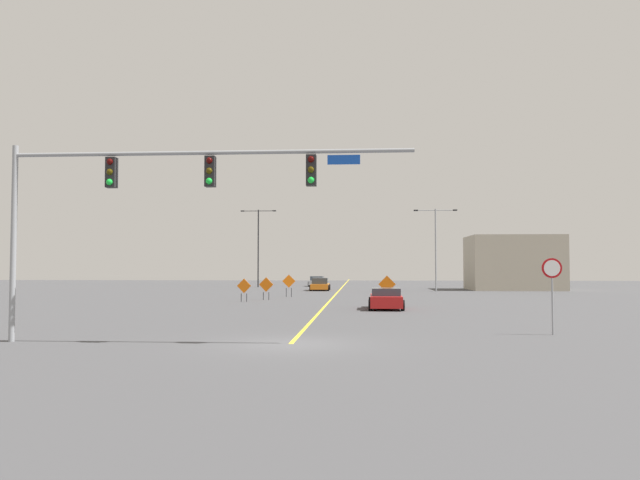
# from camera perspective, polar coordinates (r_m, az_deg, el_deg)

# --- Properties ---
(ground) EXTENTS (186.00, 186.00, 0.00)m
(ground) POSITION_cam_1_polar(r_m,az_deg,el_deg) (20.62, -2.76, -9.70)
(ground) COLOR #444447
(road_centre_stripe) EXTENTS (0.16, 103.33, 0.01)m
(road_centre_stripe) POSITION_cam_1_polar(r_m,az_deg,el_deg) (72.07, 1.97, -4.55)
(road_centre_stripe) COLOR yellow
(road_centre_stripe) RESTS_ON ground
(traffic_signal_assembly) EXTENTS (13.92, 0.44, 6.80)m
(traffic_signal_assembly) POSITION_cam_1_polar(r_m,az_deg,el_deg) (21.64, -15.01, 4.90)
(traffic_signal_assembly) COLOR gray
(traffic_signal_assembly) RESTS_ON ground
(stop_sign) EXTENTS (0.76, 0.07, 2.91)m
(stop_sign) POSITION_cam_1_polar(r_m,az_deg,el_deg) (24.79, 20.90, -3.59)
(stop_sign) COLOR gray
(stop_sign) RESTS_ON ground
(street_lamp_far_left) EXTENTS (4.51, 0.24, 8.64)m
(street_lamp_far_left) POSITION_cam_1_polar(r_m,az_deg,el_deg) (64.82, 10.77, -0.18)
(street_lamp_far_left) COLOR gray
(street_lamp_far_left) RESTS_ON ground
(street_lamp_mid_left) EXTENTS (4.49, 0.24, 9.76)m
(street_lamp_mid_left) POSITION_cam_1_polar(r_m,az_deg,el_deg) (77.03, -5.80, -0.14)
(street_lamp_mid_left) COLOR black
(street_lamp_mid_left) RESTS_ON ground
(construction_sign_median_near) EXTENTS (1.14, 0.19, 1.76)m
(construction_sign_median_near) POSITION_cam_1_polar(r_m,az_deg,el_deg) (47.61, -5.06, -4.29)
(construction_sign_median_near) COLOR orange
(construction_sign_median_near) RESTS_ON ground
(construction_sign_median_far) EXTENTS (1.12, 0.14, 1.91)m
(construction_sign_median_far) POSITION_cam_1_polar(r_m,az_deg,el_deg) (51.83, -2.94, -4.01)
(construction_sign_median_far) COLOR orange
(construction_sign_median_far) RESTS_ON ground
(construction_sign_right_shoulder) EXTENTS (1.08, 0.15, 1.70)m
(construction_sign_right_shoulder) POSITION_cam_1_polar(r_m,az_deg,el_deg) (45.36, -7.13, -4.41)
(construction_sign_right_shoulder) COLOR orange
(construction_sign_right_shoulder) RESTS_ON ground
(construction_sign_left_shoulder) EXTENTS (1.25, 0.08, 1.94)m
(construction_sign_left_shoulder) POSITION_cam_1_polar(r_m,az_deg,el_deg) (44.24, 6.29, -4.26)
(construction_sign_left_shoulder) COLOR orange
(construction_sign_left_shoulder) RESTS_ON ground
(car_silver_far) EXTENTS (2.18, 4.09, 1.31)m
(car_silver_far) POSITION_cam_1_polar(r_m,az_deg,el_deg) (80.40, -0.27, -3.90)
(car_silver_far) COLOR #B7BABF
(car_silver_far) RESTS_ON ground
(car_orange_mid) EXTENTS (2.13, 4.47, 1.36)m
(car_orange_mid) POSITION_cam_1_polar(r_m,az_deg,el_deg) (66.28, 0.02, -4.18)
(car_orange_mid) COLOR orange
(car_orange_mid) RESTS_ON ground
(car_red_distant) EXTENTS (2.17, 4.55, 1.29)m
(car_red_distant) POSITION_cam_1_polar(r_m,az_deg,el_deg) (37.51, 6.18, -5.48)
(car_red_distant) COLOR red
(car_red_distant) RESTS_ON ground
(roadside_building_east) EXTENTS (9.75, 7.53, 6.00)m
(roadside_building_east) POSITION_cam_1_polar(r_m,az_deg,el_deg) (71.16, 17.63, -2.05)
(roadside_building_east) COLOR #B2A893
(roadside_building_east) RESTS_ON ground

